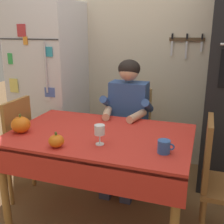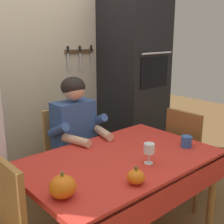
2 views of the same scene
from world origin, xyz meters
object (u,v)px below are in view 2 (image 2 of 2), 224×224
object	(u,v)px
wine_glass	(149,149)
pumpkin_medium	(136,177)
dining_table	(122,169)
wall_oven	(134,83)
chair_behind_person	(68,153)
seated_person	(79,136)
pumpkin_large	(63,187)
chair_right_side	(188,153)
coffee_mug	(187,142)

from	to	relation	value
wine_glass	pumpkin_medium	bearing A→B (deg)	-153.12
wine_glass	dining_table	bearing A→B (deg)	113.00
wall_oven	chair_behind_person	bearing A→B (deg)	-172.59
seated_person	wine_glass	world-z (taller)	seated_person
dining_table	chair_behind_person	world-z (taller)	chair_behind_person
dining_table	pumpkin_large	distance (m)	0.63
seated_person	pumpkin_medium	xyz separation A→B (m)	(-0.24, -0.92, 0.05)
dining_table	pumpkin_large	xyz separation A→B (m)	(-0.59, -0.16, 0.15)
chair_behind_person	pumpkin_large	xyz separation A→B (m)	(-0.64, -0.95, 0.29)
dining_table	chair_right_side	xyz separation A→B (m)	(0.90, 0.05, -0.14)
chair_behind_person	wall_oven	bearing A→B (deg)	7.41
chair_right_side	coffee_mug	size ratio (longest dim) A/B	8.36
coffee_mug	pumpkin_large	bearing A→B (deg)	179.14
chair_behind_person	pumpkin_medium	xyz separation A→B (m)	(-0.24, -1.11, 0.27)
wall_oven	chair_right_side	xyz separation A→B (m)	(-0.15, -0.87, -0.54)
wall_oven	seated_person	size ratio (longest dim) A/B	1.69
seated_person	coffee_mug	distance (m)	0.91
wall_oven	chair_right_side	distance (m)	1.04
dining_table	chair_behind_person	distance (m)	0.81
chair_behind_person	chair_right_side	world-z (taller)	same
coffee_mug	pumpkin_large	distance (m)	1.12
pumpkin_large	pumpkin_medium	distance (m)	0.43
chair_behind_person	pumpkin_large	bearing A→B (deg)	-124.00
wall_oven	chair_right_side	bearing A→B (deg)	-99.68
wine_glass	seated_person	bearing A→B (deg)	91.98
dining_table	seated_person	xyz separation A→B (m)	(0.05, 0.60, 0.08)
chair_right_side	coffee_mug	world-z (taller)	chair_right_side
chair_behind_person	seated_person	bearing A→B (deg)	-90.00
coffee_mug	pumpkin_medium	distance (m)	0.73
chair_behind_person	seated_person	world-z (taller)	seated_person
wall_oven	dining_table	xyz separation A→B (m)	(-1.05, -0.92, -0.39)
chair_behind_person	pumpkin_medium	bearing A→B (deg)	-102.18
seated_person	wall_oven	bearing A→B (deg)	17.69
wall_oven	pumpkin_medium	distance (m)	1.77
pumpkin_large	seated_person	bearing A→B (deg)	49.92
seated_person	pumpkin_medium	world-z (taller)	seated_person
dining_table	pumpkin_large	world-z (taller)	pumpkin_large
seated_person	chair_right_side	distance (m)	1.04
chair_behind_person	coffee_mug	world-z (taller)	chair_behind_person
pumpkin_large	wall_oven	bearing A→B (deg)	33.37
chair_right_side	wine_glass	size ratio (longest dim) A/B	6.43
chair_right_side	coffee_mug	bearing A→B (deg)	-149.32
chair_behind_person	coffee_mug	bearing A→B (deg)	-63.89
coffee_mug	wine_glass	distance (m)	0.45
dining_table	wine_glass	xyz separation A→B (m)	(0.08, -0.18, 0.19)
dining_table	pumpkin_large	size ratio (longest dim) A/B	9.39
pumpkin_medium	wall_oven	bearing A→B (deg)	45.01
coffee_mug	dining_table	bearing A→B (deg)	161.52
dining_table	wine_glass	distance (m)	0.27
seated_person	chair_right_side	world-z (taller)	seated_person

